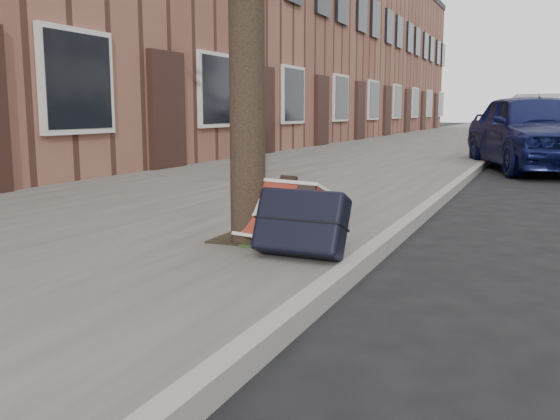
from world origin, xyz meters
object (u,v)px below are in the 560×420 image
at_px(suitcase_navy, 301,222).
at_px(car_near_front, 534,131).
at_px(suitcase_red, 281,214).
at_px(car_near_mid, 544,122).

xyz_separation_m(suitcase_navy, car_near_front, (1.24, 8.68, 0.37)).
relative_size(suitcase_red, suitcase_navy, 1.02).
bearing_deg(car_near_mid, suitcase_red, -82.92).
distance_m(suitcase_red, suitcase_navy, 0.38).
xyz_separation_m(suitcase_navy, car_near_mid, (1.37, 15.07, 0.43)).
relative_size(car_near_front, car_near_mid, 0.90).
bearing_deg(car_near_mid, car_near_front, -77.78).
height_order(suitcase_red, suitcase_navy, same).
height_order(suitcase_navy, car_near_mid, car_near_mid).
bearing_deg(car_near_mid, suitcase_navy, -81.81).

